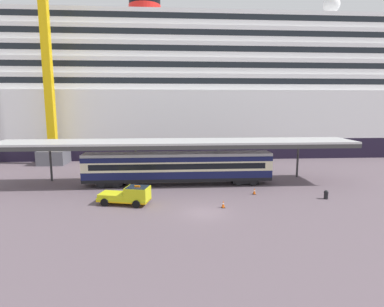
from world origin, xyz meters
TOP-DOWN VIEW (x-y plane):
  - ground_plane at (0.00, 0.00)m, footprint 400.00×400.00m
  - cruise_ship at (-14.04, 43.53)m, footprint 168.41×30.75m
  - platform_canopy at (-2.20, 10.95)m, footprint 44.70×5.96m
  - train_carriage at (-2.20, 10.55)m, footprint 23.44×2.81m
  - service_truck at (-7.42, 3.01)m, footprint 5.53×3.18m
  - traffic_cone_near at (6.31, 5.64)m, footprint 0.36×0.36m
  - traffic_cone_mid at (2.02, 1.30)m, footprint 0.36×0.36m
  - dockside_crane at (-22.04, 25.98)m, footprint 17.99×4.40m
  - quay_bollard at (13.59, 3.42)m, footprint 0.48×0.48m

SIDE VIEW (x-z plane):
  - ground_plane at x=0.00m, z-range 0.00..0.00m
  - traffic_cone_near at x=6.31m, z-range -0.01..0.75m
  - traffic_cone_mid at x=2.02m, z-range -0.01..0.75m
  - quay_bollard at x=13.59m, z-range 0.04..1.00m
  - service_truck at x=-7.42m, z-range -0.02..2.00m
  - train_carriage at x=-2.20m, z-range 0.26..4.37m
  - platform_canopy at x=-2.20m, z-range 2.57..8.15m
  - cruise_ship at x=-14.04m, z-range -5.75..30.58m
  - dockside_crane at x=-22.04m, z-range -11.41..50.85m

